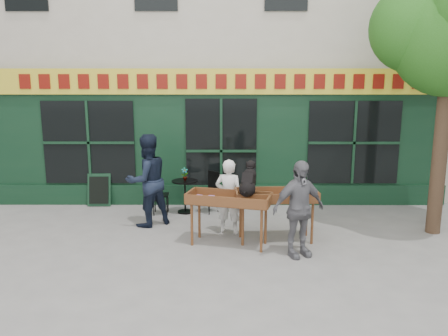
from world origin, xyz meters
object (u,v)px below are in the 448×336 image
(woman, at_px, (229,197))
(man_right, at_px, (299,209))
(book_cart_right, at_px, (276,199))
(man_left, at_px, (147,180))
(book_cart_center, at_px, (229,202))
(dog, at_px, (248,178))
(bistro_table, at_px, (185,190))

(woman, height_order, man_right, man_right)
(book_cart_right, relative_size, man_left, 0.79)
(book_cart_center, xyz_separation_m, dog, (0.35, -0.05, 0.47))
(book_cart_center, bearing_deg, bistro_table, 131.02)
(book_cart_center, distance_m, man_right, 1.30)
(book_cart_center, bearing_deg, dog, 6.71)
(man_right, relative_size, bistro_table, 2.23)
(man_right, bearing_deg, book_cart_right, 88.29)
(man_left, bearing_deg, book_cart_center, 108.34)
(bistro_table, height_order, man_left, man_left)
(dog, bearing_deg, bistro_table, 137.77)
(book_cart_right, relative_size, man_right, 0.91)
(book_cart_center, height_order, man_right, man_right)
(dog, xyz_separation_m, man_right, (0.84, -0.48, -0.44))
(book_cart_center, xyz_separation_m, bistro_table, (-1.00, 2.03, -0.28))
(dog, bearing_deg, book_cart_center, -173.29)
(book_cart_right, xyz_separation_m, man_right, (0.30, -0.75, 0.02))
(woman, bearing_deg, book_cart_right, 169.20)
(dog, bearing_deg, woman, 131.41)
(dog, xyz_separation_m, woman, (-0.35, 0.70, -0.54))
(book_cart_center, distance_m, man_left, 2.05)
(dog, height_order, woman, dog)
(book_cart_center, bearing_deg, book_cart_right, 28.89)
(book_cart_center, bearing_deg, woman, 104.84)
(book_cart_center, height_order, book_cart_right, same)
(dog, relative_size, bistro_table, 0.79)
(man_right, height_order, bistro_table, man_right)
(book_cart_center, distance_m, woman, 0.65)
(book_cart_right, height_order, bistro_table, book_cart_right)
(man_right, xyz_separation_m, bistro_table, (-2.19, 2.56, -0.30))
(book_cart_right, height_order, man_right, man_right)
(book_cart_center, height_order, bistro_table, book_cart_center)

